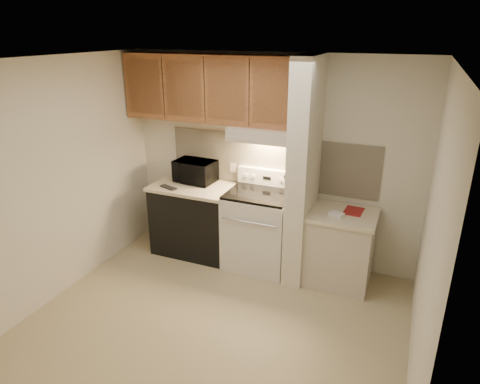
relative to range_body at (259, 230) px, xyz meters
The scene contains 50 objects.
floor 1.24m from the range_body, 90.00° to the right, with size 3.60×3.60×0.00m, color tan.
ceiling 2.34m from the range_body, 90.00° to the right, with size 3.60×3.60×0.00m, color white.
wall_back 0.86m from the range_body, 90.00° to the left, with size 3.60×0.02×2.50m, color beige.
wall_left 2.28m from the range_body, 147.31° to the right, with size 0.02×3.00×2.50m, color beige.
wall_right 2.28m from the range_body, 32.69° to the right, with size 0.02×3.00×2.50m, color beige.
backsplash 0.84m from the range_body, 90.00° to the left, with size 2.60×0.02×0.63m, color beige.
range_body is the anchor object (origin of this frame).
oven_window 0.32m from the range_body, 90.00° to the right, with size 0.50×0.01×0.30m, color black.
oven_handle 0.44m from the range_body, 90.00° to the right, with size 0.02×0.02×0.65m, color silver.
cooktop 0.48m from the range_body, ahead, with size 0.74×0.64×0.03m, color black.
range_backguard 0.66m from the range_body, 90.00° to the left, with size 0.76×0.08×0.20m, color silver.
range_display 0.64m from the range_body, 90.00° to the left, with size 0.10×0.01×0.04m, color black.
range_knob_left_outer 0.70m from the range_body, 139.40° to the left, with size 0.05×0.05×0.02m, color silver.
range_knob_left_inner 0.66m from the range_body, 126.87° to the left, with size 0.05×0.05×0.02m, color silver.
range_knob_right_inner 0.66m from the range_body, 53.13° to the left, with size 0.05×0.05×0.02m, color silver.
range_knob_right_outer 0.70m from the range_body, 40.60° to the left, with size 0.05×0.05×0.02m, color silver.
dishwasher_front 0.88m from the range_body, behind, with size 1.00×0.63×0.87m, color black.
left_countertop 0.98m from the range_body, behind, with size 1.04×0.67×0.04m, color beige.
spoon_rest 1.23m from the range_body, behind, with size 0.24×0.08×0.02m, color black.
teal_jar 1.35m from the range_body, 169.41° to the left, with size 0.08×0.08×0.09m, color #206354.
outlet 0.86m from the range_body, 146.31° to the left, with size 0.08×0.01×0.12m, color beige.
microwave 1.11m from the range_body, behind, with size 0.50×0.34×0.28m, color black.
partition_pillar 0.94m from the range_body, ahead, with size 0.22×0.70×2.50m, color silver.
pillar_trim 0.93m from the range_body, ahead, with size 0.01×0.70×0.04m, color #9C6037.
knife_strip 0.95m from the range_body, ahead, with size 0.02×0.42×0.04m, color black.
knife_blade_a 0.87m from the range_body, 29.18° to the right, with size 0.01×0.04×0.16m, color silver.
knife_handle_a 1.01m from the range_body, 30.90° to the right, with size 0.02×0.02×0.10m, color black.
knife_blade_b 0.85m from the range_body, 18.15° to the right, with size 0.01×0.04×0.18m, color silver.
knife_handle_b 0.99m from the range_body, 19.11° to the right, with size 0.02×0.02×0.10m, color black.
knife_blade_c 0.83m from the range_body, ahead, with size 0.01×0.04×0.20m, color silver.
knife_handle_c 0.99m from the range_body, ahead, with size 0.02×0.02×0.10m, color black.
knife_blade_d 0.85m from the range_body, ahead, with size 0.01×0.04×0.16m, color silver.
knife_handle_d 0.99m from the range_body, ahead, with size 0.02×0.02×0.10m, color black.
knife_blade_e 0.85m from the range_body, 17.46° to the left, with size 0.01×0.04×0.18m, color silver.
knife_handle_e 0.99m from the range_body, 15.02° to the left, with size 0.02×0.02×0.10m, color black.
oven_mitt 0.86m from the range_body, 23.58° to the left, with size 0.03×0.10×0.24m, color gray.
right_cab_base 0.97m from the range_body, ahead, with size 0.70×0.60×0.81m, color beige.
right_countertop 1.04m from the range_body, ahead, with size 0.74×0.64×0.04m, color beige.
red_folder 1.14m from the range_body, ahead, with size 0.20×0.27×0.01m, color maroon.
white_box 1.01m from the range_body, ahead, with size 0.15×0.10×0.04m, color white.
range_hood 1.17m from the range_body, 90.00° to the left, with size 0.78×0.44×0.15m, color beige.
hood_lip 1.12m from the range_body, 90.00° to the right, with size 0.78×0.04×0.06m, color beige.
upper_cabinets 1.77m from the range_body, 166.16° to the left, with size 2.18×0.33×0.77m, color #9C6037.
cab_door_a 2.22m from the range_body, behind, with size 0.46×0.01×0.63m, color #9C6037.
cab_gap_a 2.04m from the range_body, behind, with size 0.01×0.01×0.73m, color black.
cab_door_b 1.89m from the range_body, behind, with size 0.46×0.01×0.63m, color #9C6037.
cab_gap_b 1.77m from the range_body, behind, with size 0.01×0.01×0.73m, color black.
cab_door_c 1.68m from the range_body, behind, with size 0.46×0.01×0.63m, color #9C6037.
cab_gap_c 1.63m from the range_body, behind, with size 0.01×0.01×0.73m, color black.
cab_door_d 1.63m from the range_body, ahead, with size 0.46×0.01×0.63m, color #9C6037.
Camera 1 is at (1.58, -3.23, 2.74)m, focal length 32.00 mm.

